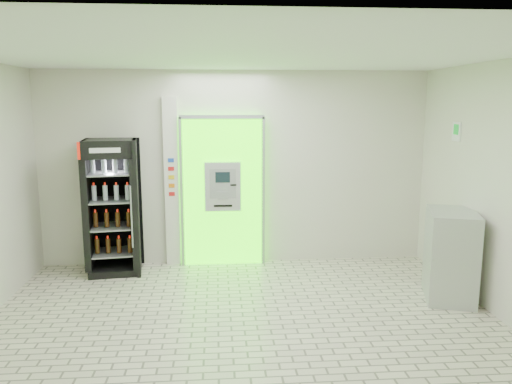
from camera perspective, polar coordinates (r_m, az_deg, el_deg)
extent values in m
plane|color=#BCB29C|center=(5.78, -1.31, -15.54)|extent=(6.00, 6.00, 0.00)
plane|color=beige|center=(7.77, -2.38, 2.70)|extent=(6.00, 0.00, 6.00)
plane|color=beige|center=(2.90, 1.38, -10.15)|extent=(6.00, 0.00, 6.00)
plane|color=white|center=(5.23, -1.45, 15.56)|extent=(6.00, 6.00, 0.00)
cube|color=#2BE800|center=(7.75, -3.82, 0.05)|extent=(1.20, 0.12, 2.30)
cube|color=gray|center=(7.57, -3.92, 8.56)|extent=(1.28, 0.04, 0.06)
cube|color=gray|center=(7.70, -8.51, -0.11)|extent=(0.04, 0.04, 2.30)
cube|color=gray|center=(7.72, 0.87, 0.02)|extent=(0.04, 0.04, 2.30)
cube|color=black|center=(7.84, -3.03, -4.69)|extent=(0.62, 0.01, 0.67)
cube|color=black|center=(7.60, -6.47, 6.11)|extent=(0.22, 0.01, 0.18)
cube|color=#B3B5BB|center=(7.63, -3.82, 0.64)|extent=(0.55, 0.12, 0.75)
cube|color=black|center=(7.54, -3.83, 1.69)|extent=(0.22, 0.01, 0.16)
cube|color=gray|center=(7.59, -3.80, -0.41)|extent=(0.16, 0.01, 0.12)
cube|color=black|center=(7.56, -2.61, 0.80)|extent=(0.09, 0.01, 0.02)
cube|color=black|center=(7.62, -3.79, -1.59)|extent=(0.28, 0.01, 0.03)
cube|color=silver|center=(7.78, -9.59, 1.08)|extent=(0.22, 0.10, 2.60)
cube|color=#193FB2|center=(7.68, -9.71, 3.60)|extent=(0.09, 0.01, 0.06)
cube|color=red|center=(7.69, -9.68, 2.64)|extent=(0.09, 0.01, 0.06)
cube|color=yellow|center=(7.71, -9.65, 1.68)|extent=(0.09, 0.01, 0.06)
cube|color=orange|center=(7.73, -9.62, 0.73)|extent=(0.09, 0.01, 0.06)
cube|color=red|center=(7.75, -9.59, -0.22)|extent=(0.09, 0.01, 0.06)
cube|color=black|center=(7.67, -16.02, -1.63)|extent=(0.83, 0.77, 1.99)
cube|color=black|center=(7.97, -15.58, -1.17)|extent=(0.75, 0.15, 1.99)
cube|color=red|center=(7.22, -16.88, 4.58)|extent=(0.73, 0.10, 0.24)
cube|color=white|center=(7.21, -16.89, 4.57)|extent=(0.41, 0.06, 0.07)
cube|color=black|center=(7.91, -15.69, -8.35)|extent=(0.83, 0.77, 0.10)
cylinder|color=gray|center=(7.28, -14.05, -2.79)|extent=(0.03, 0.03, 0.90)
cube|color=gray|center=(7.83, -15.77, -6.62)|extent=(0.70, 0.66, 0.02)
cube|color=gray|center=(7.73, -15.92, -3.79)|extent=(0.70, 0.66, 0.02)
cube|color=gray|center=(7.65, -16.06, -0.89)|extent=(0.70, 0.66, 0.02)
cube|color=gray|center=(7.58, -16.21, 2.06)|extent=(0.70, 0.66, 0.02)
cube|color=#B3B5BB|center=(6.94, 21.34, -6.73)|extent=(0.80, 0.99, 1.15)
cube|color=gray|center=(6.80, 19.16, -6.42)|extent=(0.25, 0.81, 0.01)
cube|color=white|center=(7.38, 21.96, 6.42)|extent=(0.02, 0.22, 0.26)
cube|color=#0D9829|center=(7.37, 21.89, 6.65)|extent=(0.00, 0.14, 0.14)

